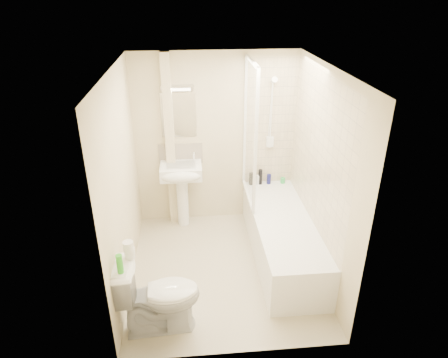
{
  "coord_description": "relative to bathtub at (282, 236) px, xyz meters",
  "views": [
    {
      "loc": [
        -0.36,
        -3.89,
        3.13
      ],
      "look_at": [
        0.02,
        0.2,
        1.12
      ],
      "focal_mm": 32.0,
      "sensor_mm": 36.0,
      "label": 1
    }
  ],
  "objects": [
    {
      "name": "strip_light",
      "position": [
        -1.24,
        1.02,
        1.66
      ],
      "size": [
        0.42,
        0.07,
        0.07
      ],
      "primitive_type": "cube",
      "color": "silver",
      "rests_on": "wall_back"
    },
    {
      "name": "toilet_roll_upper",
      "position": [
        -1.71,
        -0.99,
        0.67
      ],
      "size": [
        0.1,
        0.1,
        0.09
      ],
      "primitive_type": "cylinder",
      "color": "white",
      "rests_on": "toilet_roll_lower"
    },
    {
      "name": "toilet",
      "position": [
        -1.47,
        -1.05,
        0.12
      ],
      "size": [
        0.56,
        0.86,
        0.81
      ],
      "primitive_type": "imported",
      "rotation": [
        0.0,
        0.0,
        1.64
      ],
      "color": "white",
      "rests_on": "ground"
    },
    {
      "name": "bottle_blue",
      "position": [
        0.0,
        0.96,
        0.33
      ],
      "size": [
        0.06,
        0.06,
        0.14
      ],
      "primitive_type": "cylinder",
      "color": "navy",
      "rests_on": "bathtub"
    },
    {
      "name": "pipe_boxing",
      "position": [
        -1.37,
        0.99,
        0.91
      ],
      "size": [
        0.12,
        0.12,
        2.4
      ],
      "primitive_type": "cube",
      "color": "beige",
      "rests_on": "ground"
    },
    {
      "name": "wall_back",
      "position": [
        -0.75,
        1.05,
        0.91
      ],
      "size": [
        2.2,
        0.02,
        2.4
      ],
      "primitive_type": "cube",
      "color": "beige",
      "rests_on": "ground"
    },
    {
      "name": "green_bottle",
      "position": [
        -1.77,
        -1.18,
        0.62
      ],
      "size": [
        0.06,
        0.06,
        0.19
      ],
      "primitive_type": "cylinder",
      "color": "green",
      "rests_on": "toilet"
    },
    {
      "name": "bottle_white_a",
      "position": [
        -0.16,
        0.96,
        0.33
      ],
      "size": [
        0.05,
        0.05,
        0.14
      ],
      "primitive_type": "cylinder",
      "color": "white",
      "rests_on": "bathtub"
    },
    {
      "name": "bottle_black_a",
      "position": [
        -0.25,
        0.96,
        0.35
      ],
      "size": [
        0.07,
        0.07,
        0.17
      ],
      "primitive_type": "cylinder",
      "color": "black",
      "rests_on": "bathtub"
    },
    {
      "name": "pedestal_sink",
      "position": [
        -1.24,
        0.81,
        0.47
      ],
      "size": [
        0.56,
        0.5,
        1.07
      ],
      "color": "white",
      "rests_on": "ground"
    },
    {
      "name": "tile_right",
      "position": [
        0.34,
        0.0,
        1.14
      ],
      "size": [
        0.01,
        2.1,
        1.75
      ],
      "primitive_type": "cube",
      "color": "beige",
      "rests_on": "wall_right"
    },
    {
      "name": "floor",
      "position": [
        -0.75,
        -0.2,
        -0.29
      ],
      "size": [
        2.5,
        2.5,
        0.0
      ],
      "primitive_type": "plane",
      "color": "beige",
      "rests_on": "ground"
    },
    {
      "name": "bottle_green",
      "position": [
        0.21,
        0.96,
        0.3
      ],
      "size": [
        0.07,
        0.07,
        0.08
      ],
      "primitive_type": "cylinder",
      "color": "green",
      "rests_on": "bathtub"
    },
    {
      "name": "shower_screen",
      "position": [
        -0.35,
        0.6,
        1.16
      ],
      "size": [
        0.04,
        0.92,
        1.8
      ],
      "color": "white",
      "rests_on": "bathtub"
    },
    {
      "name": "wall_right",
      "position": [
        0.35,
        -0.2,
        0.91
      ],
      "size": [
        0.02,
        2.5,
        2.4
      ],
      "primitive_type": "cube",
      "color": "beige",
      "rests_on": "ground"
    },
    {
      "name": "shower_fixture",
      "position": [
        -0.0,
        0.99,
        1.26
      ],
      "size": [
        0.1,
        0.16,
        0.99
      ],
      "color": "white",
      "rests_on": "wall_back"
    },
    {
      "name": "tile_back",
      "position": [
        0.0,
        1.04,
        1.14
      ],
      "size": [
        0.7,
        0.01,
        1.75
      ],
      "primitive_type": "cube",
      "color": "beige",
      "rests_on": "wall_back"
    },
    {
      "name": "mirror",
      "position": [
        -1.24,
        1.04,
        1.29
      ],
      "size": [
        0.46,
        0.01,
        0.6
      ],
      "primitive_type": "cube",
      "color": "white",
      "rests_on": "wall_back"
    },
    {
      "name": "ceiling",
      "position": [
        -0.75,
        -0.2,
        2.11
      ],
      "size": [
        2.2,
        2.5,
        0.02
      ],
      "primitive_type": "cube",
      "color": "white",
      "rests_on": "wall_back"
    },
    {
      "name": "wall_left",
      "position": [
        -1.85,
        -0.2,
        0.91
      ],
      "size": [
        0.02,
        2.5,
        2.4
      ],
      "primitive_type": "cube",
      "color": "beige",
      "rests_on": "ground"
    },
    {
      "name": "bottle_black_b",
      "position": [
        -0.12,
        0.96,
        0.37
      ],
      "size": [
        0.06,
        0.06,
        0.22
      ],
      "primitive_type": "cylinder",
      "color": "black",
      "rests_on": "bathtub"
    },
    {
      "name": "toilet_roll_lower",
      "position": [
        -1.71,
        -0.97,
        0.58
      ],
      "size": [
        0.1,
        0.1,
        0.1
      ],
      "primitive_type": "cylinder",
      "color": "white",
      "rests_on": "toilet"
    },
    {
      "name": "splashback",
      "position": [
        -1.24,
        1.04,
        0.74
      ],
      "size": [
        0.6,
        0.02,
        0.3
      ],
      "primitive_type": "cube",
      "color": "beige",
      "rests_on": "wall_back"
    },
    {
      "name": "bathtub",
      "position": [
        0.0,
        0.0,
        0.0
      ],
      "size": [
        0.7,
        2.1,
        0.55
      ],
      "color": "white",
      "rests_on": "ground"
    }
  ]
}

